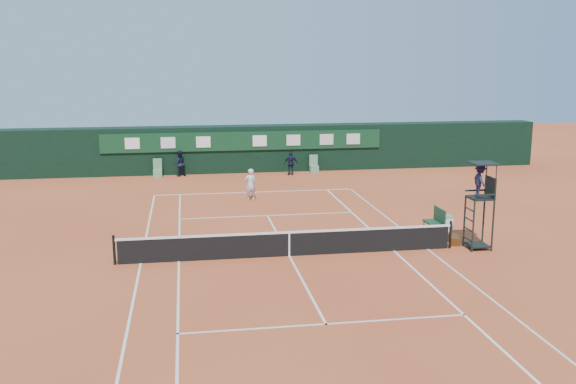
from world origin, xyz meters
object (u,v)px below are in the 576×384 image
object	(u,v)px
cooler	(445,223)
player	(251,184)
player_bench	(436,220)
tennis_net	(289,243)
umpire_chair	(480,187)

from	to	relation	value
cooler	player	distance (m)	10.63
player_bench	tennis_net	bearing A→B (deg)	-162.09
umpire_chair	cooler	world-z (taller)	umpire_chair
tennis_net	player_bench	world-z (taller)	same
cooler	tennis_net	bearing A→B (deg)	-160.13
tennis_net	player	xyz separation A→B (m)	(-0.43, 9.93, 0.33)
cooler	player_bench	bearing A→B (deg)	-141.41
umpire_chair	player_bench	xyz separation A→B (m)	(-0.73, 2.38, -1.86)
umpire_chair	player	bearing A→B (deg)	127.75
tennis_net	player_bench	bearing A→B (deg)	17.91
player_bench	umpire_chair	bearing A→B (deg)	-72.89
player_bench	cooler	size ratio (longest dim) A/B	1.86
cooler	umpire_chair	bearing A→B (deg)	-87.04
player	umpire_chair	bearing A→B (deg)	115.82
tennis_net	player	bearing A→B (deg)	92.47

